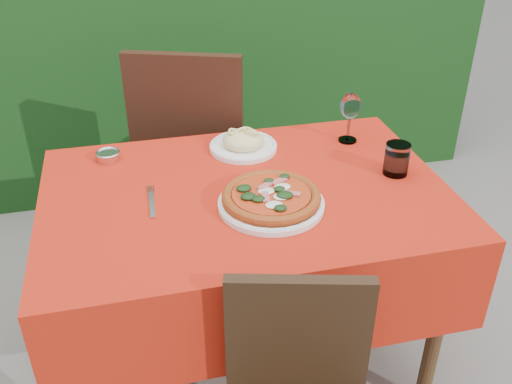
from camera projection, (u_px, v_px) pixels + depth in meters
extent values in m
plane|color=#68625E|center=(248.00, 358.00, 2.17)|extent=(60.00, 60.00, 0.00)
cube|color=black|center=(183.00, 36.00, 3.04)|extent=(3.20, 0.55, 1.60)
cube|color=#4C2D18|center=(246.00, 198.00, 1.79)|extent=(1.20, 0.80, 0.04)
cylinder|color=#4C2D18|center=(436.00, 331.00, 1.81)|extent=(0.05, 0.05, 0.70)
cylinder|color=#4C2D18|center=(89.00, 252.00, 2.16)|extent=(0.05, 0.05, 0.70)
cylinder|color=#4C2D18|center=(355.00, 215.00, 2.38)|extent=(0.05, 0.05, 0.70)
cube|color=red|center=(246.00, 232.00, 1.86)|extent=(1.26, 0.86, 0.32)
cube|color=black|center=(298.00, 341.00, 1.43)|extent=(0.36, 0.13, 0.40)
cube|color=black|center=(199.00, 154.00, 2.55)|extent=(0.58, 0.58, 0.04)
cube|color=black|center=(185.00, 116.00, 2.23)|extent=(0.44, 0.20, 0.50)
cylinder|color=black|center=(248.00, 183.00, 2.83)|extent=(0.04, 0.04, 0.47)
cylinder|color=black|center=(171.00, 179.00, 2.87)|extent=(0.04, 0.04, 0.47)
cylinder|color=black|center=(237.00, 228.00, 2.50)|extent=(0.04, 0.04, 0.47)
cylinder|color=black|center=(150.00, 223.00, 2.54)|extent=(0.04, 0.04, 0.47)
cylinder|color=white|center=(271.00, 204.00, 1.69)|extent=(0.32, 0.32, 0.02)
cylinder|color=#C0531A|center=(271.00, 199.00, 1.68)|extent=(0.34, 0.34, 0.02)
cylinder|color=#981B09|center=(271.00, 195.00, 1.68)|extent=(0.28, 0.28, 0.01)
cylinder|color=white|center=(243.00, 147.00, 2.02)|extent=(0.24, 0.24, 0.02)
ellipsoid|color=beige|center=(243.00, 140.00, 2.00)|extent=(0.17, 0.17, 0.07)
cylinder|color=silver|center=(397.00, 159.00, 1.84)|extent=(0.08, 0.08, 0.11)
cylinder|color=#97BDCC|center=(396.00, 163.00, 1.85)|extent=(0.07, 0.07, 0.07)
cylinder|color=silver|center=(347.00, 140.00, 2.08)|extent=(0.07, 0.07, 0.01)
cylinder|color=silver|center=(349.00, 127.00, 2.05)|extent=(0.01, 0.01, 0.09)
ellipsoid|color=silver|center=(351.00, 106.00, 2.01)|extent=(0.08, 0.08, 0.09)
cube|color=silver|center=(152.00, 204.00, 1.70)|extent=(0.03, 0.20, 0.01)
cylinder|color=silver|center=(108.00, 156.00, 1.94)|extent=(0.08, 0.08, 0.03)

